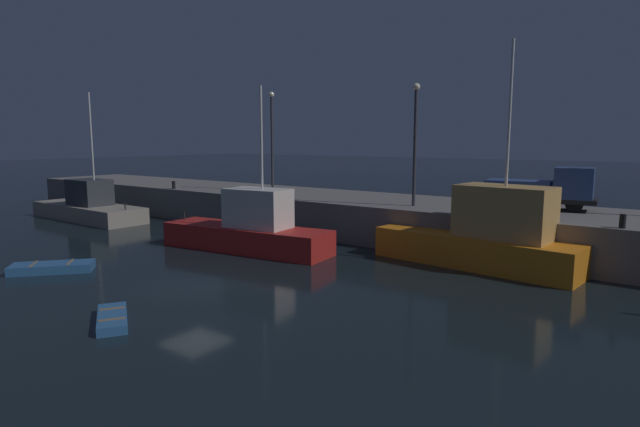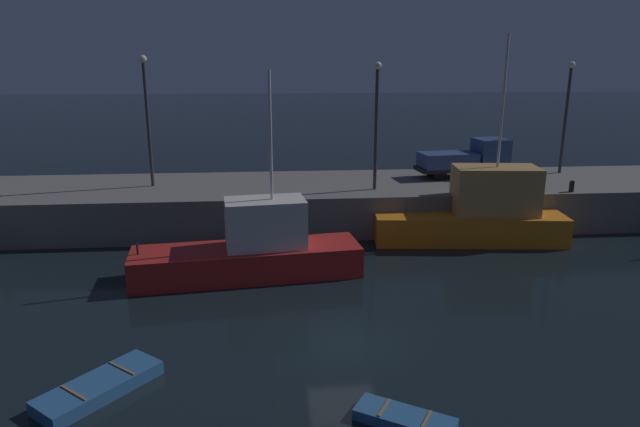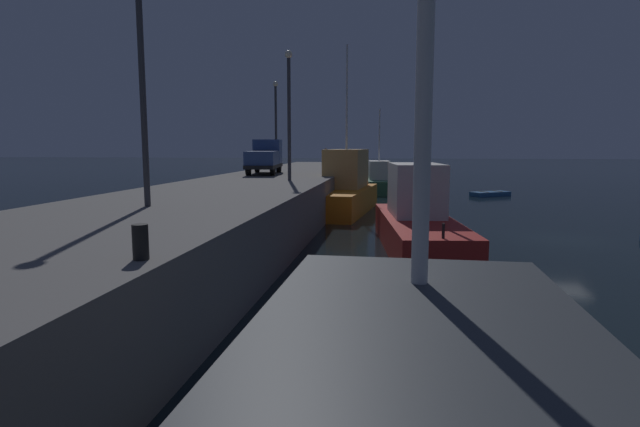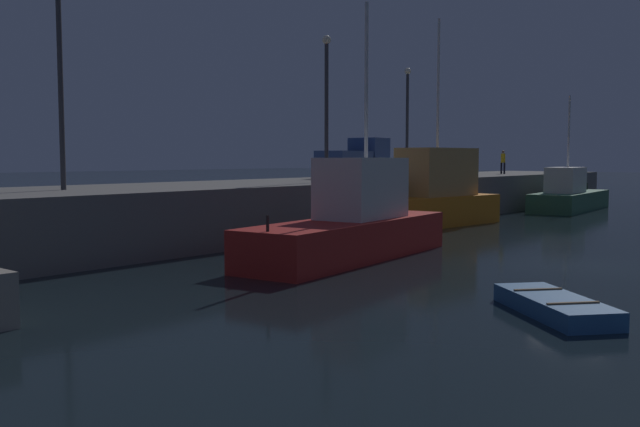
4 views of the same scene
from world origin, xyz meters
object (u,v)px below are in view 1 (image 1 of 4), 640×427
Objects in this scene: fishing_boat_blue at (249,229)px; utility_truck at (544,189)px; dinghy_orange_near at (112,319)px; fishing_boat_white at (485,237)px; fishing_trawler_red at (89,207)px; lamp_post_west at (272,133)px; lamp_post_east at (415,134)px; bollard_west at (623,221)px; bollard_central at (174,185)px; dinghy_red_small at (52,268)px.

fishing_boat_blue is 1.70× the size of utility_truck.
fishing_boat_white is at bearing 63.98° from dinghy_orange_near.
fishing_trawler_red is 1.53× the size of lamp_post_west.
bollard_west is (11.21, -1.67, -3.97)m from lamp_post_east.
dinghy_orange_near is 4.58× the size of bollard_central.
dinghy_red_small is at bearing -140.64° from fishing_boat_white.
dinghy_orange_near is 19.88m from lamp_post_east.
fishing_trawler_red is 7.03m from bollard_central.
fishing_boat_white is 2.97× the size of dinghy_red_small.
utility_truck is at bearing 47.11° from dinghy_red_small.
fishing_boat_white is at bearing 6.58° from fishing_trawler_red.
utility_truck is at bearing 16.06° from fishing_trawler_red.
lamp_post_east is (13.21, -2.05, -0.19)m from lamp_post_west.
fishing_boat_white is 1.46× the size of lamp_post_west.
fishing_boat_white is at bearing -170.96° from bollard_west.
fishing_boat_blue is 14.85m from bollard_central.
fishing_trawler_red reaches higher than fishing_boat_blue.
fishing_boat_white is 17.32× the size of bollard_west.
dinghy_red_small is at bearing -35.03° from fishing_trawler_red.
lamp_post_east is (11.38, 16.30, 6.54)m from dinghy_red_small.
lamp_post_west is (12.59, 8.25, 5.91)m from fishing_trawler_red.
lamp_post_west is 9.36m from bollard_central.
bollard_central is (-9.37, 14.68, 2.56)m from dinghy_red_small.
bollard_west is at bearing 32.94° from dinghy_red_small.
fishing_trawler_red reaches higher than lamp_post_east.
dinghy_red_small is at bearing -147.06° from bollard_west.
fishing_boat_blue is 11.32m from lamp_post_east.
fishing_boat_white is (12.32, 4.40, 0.26)m from fishing_boat_blue.
bollard_central is at bearing -175.54° from lamp_post_east.
fishing_trawler_red is 26.42m from dinghy_orange_near.
fishing_trawler_red is 37.32m from bollard_west.
lamp_post_west is (-6.21, 9.06, 5.68)m from fishing_boat_blue.
bollard_central is at bearing 122.54° from dinghy_red_small.
lamp_post_west is at bearing 171.17° from lamp_post_east.
bollard_central is (-13.75, 5.39, 1.51)m from fishing_boat_blue.
lamp_post_west reaches higher than fishing_trawler_red.
lamp_post_east is 12.01m from bollard_west.
fishing_trawler_red is 27.14m from lamp_post_east.
lamp_post_east is at bearing 4.46° from bollard_central.
utility_truck reaches higher than dinghy_red_small.
lamp_post_west reaches higher than lamp_post_east.
bollard_central is at bearing 42.16° from fishing_trawler_red.
fishing_trawler_red reaches higher than dinghy_orange_near.
fishing_boat_white is 1.77× the size of utility_truck.
fishing_boat_white is (31.12, 3.59, 0.49)m from fishing_trawler_red.
lamp_post_west is at bearing 25.97° from bollard_central.
lamp_post_west is (-10.73, 20.65, 6.78)m from dinghy_orange_near.
dinghy_red_small is (14.42, -10.11, -0.82)m from fishing_trawler_red.
lamp_post_east is at bearing 55.09° from dinghy_red_small.
lamp_post_east reaches higher than bollard_central.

